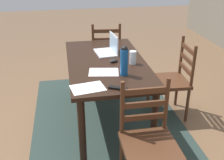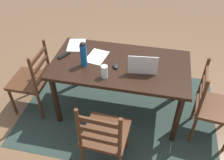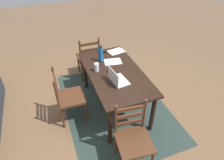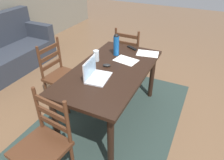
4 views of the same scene
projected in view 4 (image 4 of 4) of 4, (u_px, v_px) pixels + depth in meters
ground_plane at (111, 116)px, 2.94m from camera, size 14.00×14.00×0.00m
area_rug at (111, 116)px, 2.94m from camera, size 2.49×1.76×0.01m
dining_table at (111, 76)px, 2.58m from camera, size 1.58×0.85×0.76m
chair_left_far at (44, 145)px, 1.93m from camera, size 0.48×0.48×0.95m
chair_far_head at (61, 76)px, 2.98m from camera, size 0.46×0.46×0.95m
chair_right_far at (130, 55)px, 3.57m from camera, size 0.44×0.44×0.95m
couch at (4, 53)px, 3.90m from camera, size 1.80×0.80×1.00m
laptop at (95, 73)px, 2.33m from camera, size 0.34×0.26×0.23m
water_bottle at (116, 44)px, 2.79m from camera, size 0.08×0.08×0.30m
drinking_glass at (96, 56)px, 2.68m from camera, size 0.07×0.07×0.14m
computer_mouse at (107, 65)px, 2.58m from camera, size 0.09×0.12×0.03m
tv_remote at (132, 48)px, 3.04m from camera, size 0.12×0.17×0.02m
paper_stack_left at (126, 60)px, 2.73m from camera, size 0.26×0.33×0.00m
paper_stack_right at (148, 54)px, 2.90m from camera, size 0.26×0.33×0.00m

